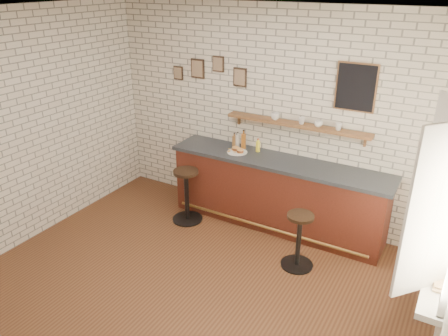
{
  "coord_description": "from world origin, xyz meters",
  "views": [
    {
      "loc": [
        2.33,
        -3.37,
        3.32
      ],
      "look_at": [
        -0.13,
        0.9,
        1.12
      ],
      "focal_mm": 35.0,
      "sensor_mm": 36.0,
      "label": 1
    }
  ],
  "objects": [
    {
      "name": "shelf_cup_b",
      "position": [
        0.47,
        1.9,
        1.54
      ],
      "size": [
        0.13,
        0.13,
        0.09
      ],
      "primitive_type": "imported",
      "rotation": [
        0.0,
        0.0,
        0.72
      ],
      "color": "white",
      "rests_on": "wall_shelf"
    },
    {
      "name": "book_lower",
      "position": [
        2.38,
        0.06,
        0.94
      ],
      "size": [
        0.17,
        0.22,
        0.02
      ],
      "primitive_type": "imported",
      "rotation": [
        0.0,
        0.0,
        0.02
      ],
      "color": "tan",
      "rests_on": "window_sill"
    },
    {
      "name": "window_sill",
      "position": [
        2.4,
        0.3,
        0.9
      ],
      "size": [
        0.2,
        1.35,
        0.06
      ],
      "color": "white",
      "rests_on": "ground"
    },
    {
      "name": "ciabatta_sandwich",
      "position": [
        -0.35,
        1.67,
        1.06
      ],
      "size": [
        0.21,
        0.15,
        0.07
      ],
      "color": "#DDA55B",
      "rests_on": "sandwich_plate"
    },
    {
      "name": "bitters_bottle_brown",
      "position": [
        -0.5,
        1.84,
        1.09
      ],
      "size": [
        0.06,
        0.06,
        0.21
      ],
      "color": "brown",
      "rests_on": "bar_counter"
    },
    {
      "name": "bar_stool_right",
      "position": [
        0.88,
        0.95,
        0.39
      ],
      "size": [
        0.42,
        0.42,
        0.72
      ],
      "color": "black",
      "rests_on": "ground"
    },
    {
      "name": "sandwich_plate",
      "position": [
        -0.36,
        1.67,
        1.02
      ],
      "size": [
        0.28,
        0.28,
        0.01
      ],
      "primitive_type": "cylinder",
      "color": "white",
      "rests_on": "bar_counter"
    },
    {
      "name": "book_upper",
      "position": [
        2.38,
        0.08,
        0.96
      ],
      "size": [
        0.17,
        0.22,
        0.02
      ],
      "primitive_type": "imported",
      "rotation": [
        0.0,
        0.0,
        0.08
      ],
      "color": "tan",
      "rests_on": "book_lower"
    },
    {
      "name": "shelf_cup_d",
      "position": [
        0.96,
        1.9,
        1.54
      ],
      "size": [
        0.11,
        0.11,
        0.09
      ],
      "primitive_type": "imported",
      "rotation": [
        0.0,
        0.0,
        -0.16
      ],
      "color": "white",
      "rests_on": "wall_shelf"
    },
    {
      "name": "bitters_bottle_amber",
      "position": [
        -0.36,
        1.84,
        1.13
      ],
      "size": [
        0.07,
        0.07,
        0.28
      ],
      "color": "#965118",
      "rests_on": "bar_counter"
    },
    {
      "name": "bar_counter",
      "position": [
        0.25,
        1.7,
        0.51
      ],
      "size": [
        3.1,
        0.65,
        1.01
      ],
      "color": "#572217",
      "rests_on": "ground"
    },
    {
      "name": "shelf_cup_c",
      "position": [
        0.7,
        1.9,
        1.54
      ],
      "size": [
        0.15,
        0.15,
        0.09
      ],
      "primitive_type": "imported",
      "rotation": [
        0.0,
        0.0,
        1.08
      ],
      "color": "white",
      "rests_on": "wall_shelf"
    },
    {
      "name": "shelf_cup_a",
      "position": [
        0.09,
        1.9,
        1.55
      ],
      "size": [
        0.17,
        0.17,
        0.1
      ],
      "primitive_type": "imported",
      "rotation": [
        0.0,
        0.0,
        0.52
      ],
      "color": "white",
      "rests_on": "wall_shelf"
    },
    {
      "name": "back_wall_decor",
      "position": [
        0.23,
        1.98,
        2.05
      ],
      "size": [
        2.96,
        0.02,
        0.56
      ],
      "color": "black",
      "rests_on": "ground"
    },
    {
      "name": "condiment_bottle_yellow",
      "position": [
        -0.12,
        1.84,
        1.09
      ],
      "size": [
        0.06,
        0.06,
        0.19
      ],
      "color": "yellow",
      "rests_on": "bar_counter"
    },
    {
      "name": "potato_chips",
      "position": [
        -0.37,
        1.67,
        1.02
      ],
      "size": [
        0.26,
        0.19,
        0.0
      ],
      "color": "gold",
      "rests_on": "sandwich_plate"
    },
    {
      "name": "bitters_bottle_white",
      "position": [
        -0.45,
        1.84,
        1.1
      ],
      "size": [
        0.06,
        0.06,
        0.23
      ],
      "color": "beige",
      "rests_on": "bar_counter"
    },
    {
      "name": "bar_stool_left",
      "position": [
        -0.92,
        1.18,
        0.43
      ],
      "size": [
        0.44,
        0.44,
        0.79
      ],
      "color": "black",
      "rests_on": "ground"
    },
    {
      "name": "wall_shelf",
      "position": [
        0.4,
        1.9,
        1.48
      ],
      "size": [
        2.0,
        0.18,
        0.18
      ],
      "color": "brown",
      "rests_on": "ground"
    },
    {
      "name": "ground",
      "position": [
        0.0,
        0.0,
        0.0
      ],
      "size": [
        5.0,
        5.0,
        0.0
      ],
      "primitive_type": "plane",
      "color": "brown",
      "rests_on": "ground"
    }
  ]
}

